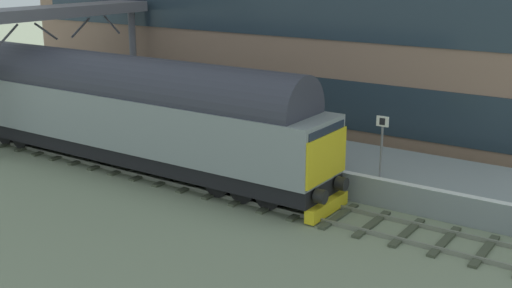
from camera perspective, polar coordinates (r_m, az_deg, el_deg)
ground_plane at (r=24.78m, az=-3.92°, el=-3.78°), size 140.00×140.00×0.00m
track_main at (r=24.76m, az=-3.92°, el=-3.67°), size 2.50×60.00×0.15m
station_platform at (r=27.40m, az=0.70°, el=-0.71°), size 4.00×44.00×1.01m
diesel_locomotive at (r=27.22m, az=-12.02°, el=3.15°), size 2.74×19.77×4.68m
platform_number_sign at (r=22.73m, az=10.99°, el=0.58°), size 0.10×0.44×2.18m
waiting_passenger at (r=28.68m, az=-6.34°, el=3.02°), size 0.46×0.47×1.64m
overhead_footbridge at (r=32.16m, az=-16.57°, el=10.34°), size 9.30×2.00×6.27m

